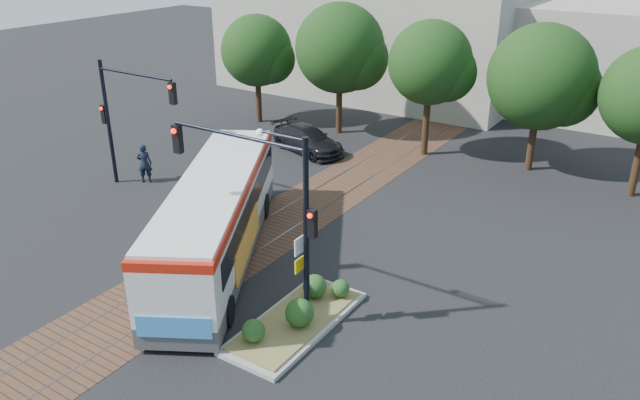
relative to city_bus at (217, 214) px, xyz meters
The scene contains 10 objects.
ground 2.08m from the city_bus, 81.30° to the right, with size 120.00×120.00×0.00m, color black.
trackbed 3.46m from the city_bus, 86.91° to the left, with size 3.60×40.00×0.02m.
tree_row 15.74m from the city_bus, 84.91° to the left, with size 26.40×5.60×7.67m.
warehouses 27.78m from the city_bus, 90.76° to the left, with size 40.00×13.00×8.00m.
city_bus is the anchor object (origin of this frame).
traffic_island 5.54m from the city_bus, 21.30° to the right, with size 2.20×5.20×1.13m.
signal_pole_main 5.02m from the city_bus, 24.72° to the right, with size 5.49×0.46×6.00m.
signal_pole_left 8.96m from the city_bus, 160.21° to the left, with size 4.99×0.34×6.00m.
officer 8.96m from the city_bus, 155.13° to the left, with size 0.71×0.47×1.95m, color black.
parked_car 12.52m from the city_bus, 108.56° to the left, with size 1.95×4.81×1.39m, color black.
Camera 1 is at (14.42, -14.37, 11.59)m, focal length 35.00 mm.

